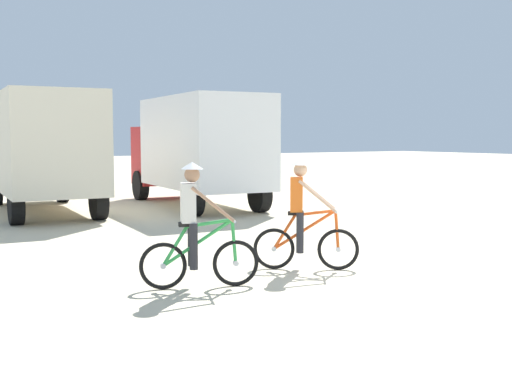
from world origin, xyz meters
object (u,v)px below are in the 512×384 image
at_px(cyclist_orange_shirt, 195,230).
at_px(box_truck_avon_van, 197,146).
at_px(box_truck_cream_rv, 42,147).
at_px(cyclist_cowboy_hat, 303,218).

bearing_deg(cyclist_orange_shirt, box_truck_avon_van, 63.21).
xyz_separation_m(box_truck_cream_rv, box_truck_avon_van, (4.48, -0.83, 0.00)).
relative_size(box_truck_cream_rv, cyclist_orange_shirt, 3.79).
xyz_separation_m(box_truck_cream_rv, cyclist_cowboy_hat, (1.70, -10.19, -1.03)).
distance_m(box_truck_cream_rv, cyclist_orange_shirt, 10.46).
distance_m(box_truck_avon_van, cyclist_orange_shirt, 10.77).
bearing_deg(box_truck_avon_van, cyclist_cowboy_hat, -106.54).
bearing_deg(cyclist_cowboy_hat, box_truck_avon_van, 73.46).
relative_size(cyclist_orange_shirt, cyclist_cowboy_hat, 1.00).
relative_size(box_truck_avon_van, cyclist_cowboy_hat, 3.81).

